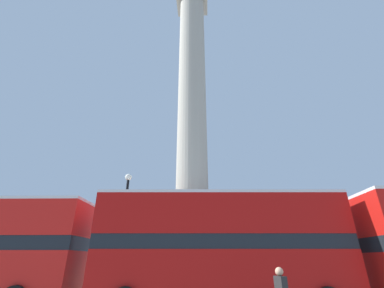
{
  "coord_description": "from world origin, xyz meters",
  "views": [
    {
      "loc": [
        0.82,
        -14.72,
        1.84
      ],
      "look_at": [
        0.0,
        0.0,
        8.51
      ],
      "focal_mm": 24.0,
      "sensor_mm": 36.0,
      "label": 1
    }
  ],
  "objects_px": {
    "street_lamp": "(123,232)",
    "bus_b": "(221,244)",
    "equestrian_statue": "(26,262)",
    "monument_column": "(192,151)"
  },
  "relations": [
    {
      "from": "monument_column",
      "to": "bus_b",
      "type": "xyz_separation_m",
      "value": [
        1.39,
        -3.23,
        -5.6
      ]
    },
    {
      "from": "street_lamp",
      "to": "equestrian_statue",
      "type": "bearing_deg",
      "value": 147.45
    },
    {
      "from": "bus_b",
      "to": "street_lamp",
      "type": "bearing_deg",
      "value": 157.04
    },
    {
      "from": "monument_column",
      "to": "street_lamp",
      "type": "height_order",
      "value": "monument_column"
    },
    {
      "from": "equestrian_statue",
      "to": "street_lamp",
      "type": "relative_size",
      "value": 0.98
    },
    {
      "from": "monument_column",
      "to": "street_lamp",
      "type": "xyz_separation_m",
      "value": [
        -3.37,
        -1.52,
        -4.96
      ]
    },
    {
      "from": "bus_b",
      "to": "monument_column",
      "type": "bearing_deg",
      "value": 110.02
    },
    {
      "from": "equestrian_statue",
      "to": "street_lamp",
      "type": "bearing_deg",
      "value": -18.92
    },
    {
      "from": "monument_column",
      "to": "equestrian_statue",
      "type": "bearing_deg",
      "value": 162.53
    },
    {
      "from": "street_lamp",
      "to": "bus_b",
      "type": "bearing_deg",
      "value": -19.79
    }
  ]
}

